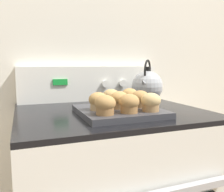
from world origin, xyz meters
TOP-DOWN VIEW (x-y plane):
  - wall_back at (0.00, 0.67)m, footprint 8.00×0.05m
  - control_panel at (0.00, 0.62)m, footprint 0.73×0.07m
  - muffin_pan at (0.00, 0.24)m, footprint 0.30×0.30m
  - muffin_r0_c0 at (-0.09, 0.15)m, footprint 0.07×0.07m
  - muffin_r0_c1 at (-0.00, 0.15)m, footprint 0.07×0.07m
  - muffin_r0_c2 at (0.08, 0.15)m, footprint 0.07×0.07m
  - muffin_r1_c0 at (-0.08, 0.24)m, footprint 0.07×0.07m
  - muffin_r1_c1 at (0.00, 0.24)m, footprint 0.07×0.07m
  - muffin_r1_c2 at (0.09, 0.24)m, footprint 0.07×0.07m
  - muffin_r2_c1 at (0.00, 0.32)m, footprint 0.07×0.07m
  - muffin_r2_c2 at (0.08, 0.33)m, footprint 0.07×0.07m
  - tea_kettle at (0.26, 0.48)m, footprint 0.17×0.17m

SIDE VIEW (x-z plane):
  - muffin_pan at x=0.00m, z-range 0.94..0.96m
  - muffin_r0_c0 at x=-0.09m, z-range 0.96..1.02m
  - muffin_r0_c1 at x=0.00m, z-range 0.96..1.02m
  - muffin_r0_c2 at x=0.08m, z-range 0.96..1.02m
  - muffin_r1_c0 at x=-0.08m, z-range 0.96..1.02m
  - muffin_r1_c1 at x=0.00m, z-range 0.96..1.02m
  - muffin_r1_c2 at x=0.09m, z-range 0.96..1.02m
  - muffin_r2_c1 at x=0.00m, z-range 0.96..1.02m
  - muffin_r2_c2 at x=0.08m, z-range 0.96..1.02m
  - tea_kettle at x=0.26m, z-range 0.91..1.12m
  - control_panel at x=0.00m, z-range 0.94..1.11m
  - wall_back at x=0.00m, z-range 0.00..2.40m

